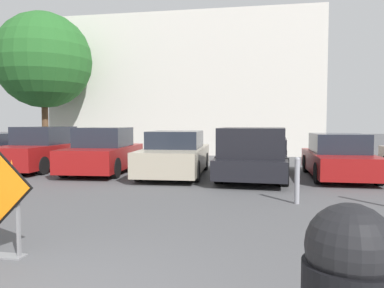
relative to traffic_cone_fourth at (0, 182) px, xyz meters
name	(u,v)px	position (x,y,z in m)	size (l,w,h in m)	color
ground_plane	(203,173)	(4.01, 5.27, -0.39)	(96.00, 96.00, 0.00)	#4C4C4F
traffic_cone_fourth	(0,182)	(0.00, 0.00, 0.00)	(0.39, 0.39, 0.80)	black
traffic_cone_fifth	(12,176)	(-0.38, 0.95, 0.01)	(0.43, 0.43, 0.82)	black
parked_car_second	(44,150)	(-2.11, 5.24, 0.34)	(1.86, 4.63, 1.61)	maroon
parked_car_third	(103,152)	(0.53, 4.69, 0.33)	(2.11, 4.20, 1.59)	maroon
parked_car_fourth	(175,155)	(3.17, 4.54, 0.30)	(2.10, 4.61, 1.48)	#A39984
pickup_truck	(254,155)	(5.79, 4.20, 0.34)	(2.28, 5.23, 1.62)	black
parked_car_fifth	(339,158)	(8.45, 4.82, 0.26)	(1.89, 4.10, 1.42)	maroon
bollard_nearest	(297,179)	(6.76, 0.66, 0.15)	(0.12, 0.12, 1.03)	gray
building_facade_backdrop	(187,88)	(1.65, 14.53, 3.47)	(15.24, 5.00, 7.72)	beige
street_tree_behind_lot	(44,61)	(-4.90, 9.89, 4.53)	(4.82, 4.82, 7.34)	#513823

